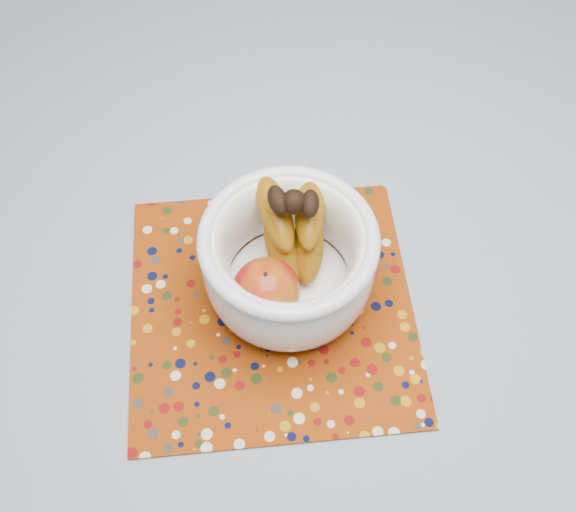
{
  "coord_description": "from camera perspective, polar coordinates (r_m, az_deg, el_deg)",
  "views": [
    {
      "loc": [
        -0.14,
        -0.52,
        1.56
      ],
      "look_at": [
        -0.08,
        -0.07,
        0.84
      ],
      "focal_mm": 42.0,
      "sensor_mm": 36.0,
      "label": 1
    }
  ],
  "objects": [
    {
      "name": "table",
      "position": [
        1.04,
        3.81,
        -0.9
      ],
      "size": [
        1.2,
        1.2,
        0.75
      ],
      "color": "brown",
      "rests_on": "ground"
    },
    {
      "name": "tablecloth",
      "position": [
        0.97,
        4.08,
        1.59
      ],
      "size": [
        1.32,
        1.32,
        0.01
      ],
      "primitive_type": "cube",
      "color": "slate",
      "rests_on": "table"
    },
    {
      "name": "placemat",
      "position": [
        0.9,
        -1.37,
        -4.29
      ],
      "size": [
        0.39,
        0.39,
        0.0
      ],
      "primitive_type": "cube",
      "rotation": [
        0.0,
        0.0,
        -0.05
      ],
      "color": "#7C2E06",
      "rests_on": "tablecloth"
    },
    {
      "name": "fruit_bowl",
      "position": [
        0.85,
        0.16,
        0.06
      ],
      "size": [
        0.22,
        0.22,
        0.17
      ],
      "color": "white",
      "rests_on": "placemat"
    }
  ]
}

